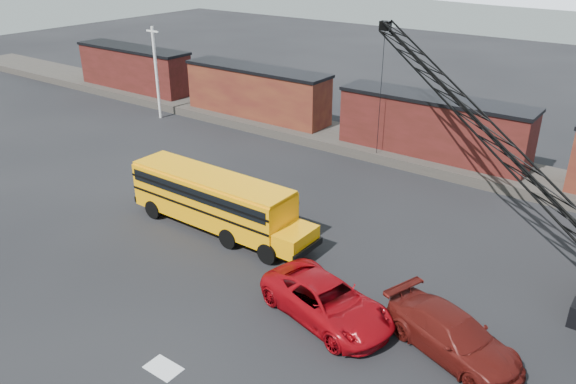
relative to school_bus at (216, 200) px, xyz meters
name	(u,v)px	position (x,y,z in m)	size (l,w,h in m)	color
ground	(224,312)	(5.41, -5.45, -1.79)	(160.00, 160.00, 0.00)	black
gravel_berm	(429,158)	(5.41, 16.55, -1.44)	(120.00, 5.00, 0.70)	#47413A
boxcar_west_far	(134,68)	(-26.59, 16.55, 0.97)	(13.70, 3.10, 4.17)	#511817
boxcar_west_near	(257,92)	(-10.59, 16.55, 0.97)	(13.70, 3.10, 4.17)	#481614
boxcar_mid	(433,126)	(5.41, 16.55, 0.97)	(13.70, 3.10, 4.17)	#511817
utility_pole	(156,72)	(-18.59, 12.55, 2.36)	(1.40, 0.24, 8.00)	silver
snow_patch	(163,368)	(5.91, -9.45, -1.78)	(1.40, 0.90, 0.02)	silver
school_bus	(216,200)	(0.00, 0.00, 0.00)	(11.65, 2.65, 3.19)	#FFA205
red_pickup	(327,301)	(9.24, -3.17, -0.92)	(2.89, 6.27, 1.74)	#9B070F
maroon_suv	(453,335)	(14.39, -2.13, -0.94)	(2.39, 5.88, 1.71)	#51120E
crawler_crane	(476,120)	(10.59, 9.36, 4.16)	(21.44, 12.62, 10.10)	black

